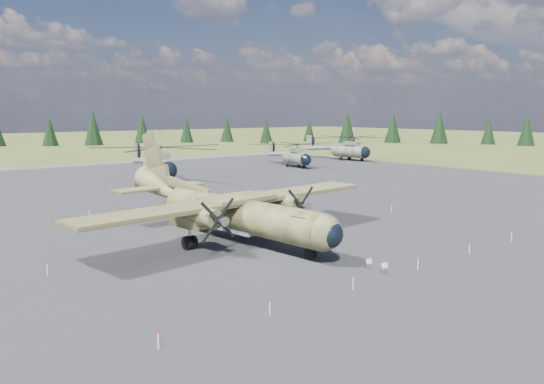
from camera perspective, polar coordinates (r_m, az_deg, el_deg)
ground at (r=42.69m, az=-1.18°, el=-4.79°), size 500.00×500.00×0.00m
apron at (r=50.77m, az=-8.15°, el=-2.73°), size 120.00×120.00×0.04m
transport_plane at (r=41.46m, az=-4.67°, el=-1.65°), size 26.70×24.18×8.79m
helicopter_near at (r=78.70m, az=-12.06°, el=3.78°), size 22.69×24.72×5.07m
helicopter_mid at (r=96.36m, az=2.60°, el=4.49°), size 20.24×21.45×4.35m
helicopter_far at (r=111.54m, az=8.36°, el=5.18°), size 20.93×23.79×4.98m
info_placard_left at (r=33.38m, az=12.00°, el=-7.87°), size 0.49×0.21×0.77m
info_placard_right at (r=34.25m, az=10.37°, el=-7.47°), size 0.45×0.20×0.71m
barrier_fence at (r=42.24m, az=-1.61°, el=-4.23°), size 33.12×29.62×0.85m
treeline at (r=41.31m, az=2.26°, el=1.43°), size 281.04×286.89×11.00m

